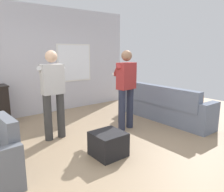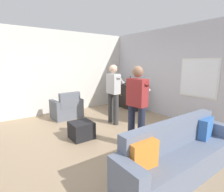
{
  "view_description": "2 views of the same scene",
  "coord_description": "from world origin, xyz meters",
  "views": [
    {
      "loc": [
        -2.16,
        -3.04,
        1.68
      ],
      "look_at": [
        0.34,
        0.14,
        0.83
      ],
      "focal_mm": 35.0,
      "sensor_mm": 36.0,
      "label": 1
    },
    {
      "loc": [
        3.36,
        -2.07,
        1.75
      ],
      "look_at": [
        0.12,
        0.25,
        0.97
      ],
      "focal_mm": 28.0,
      "sensor_mm": 36.0,
      "label": 2
    }
  ],
  "objects": [
    {
      "name": "ottoman",
      "position": [
        -0.17,
        -0.41,
        0.19
      ],
      "size": [
        0.49,
        0.49,
        0.39
      ],
      "primitive_type": "cube",
      "color": "black",
      "rests_on": "ground"
    },
    {
      "name": "wall_back_with_window",
      "position": [
        0.03,
        2.66,
        1.4
      ],
      "size": [
        5.2,
        0.15,
        2.8
      ],
      "color": "silver",
      "rests_on": "ground"
    },
    {
      "name": "person_standing_right",
      "position": [
        0.87,
        0.34,
        0.94
      ],
      "size": [
        0.55,
        0.5,
        1.68
      ],
      "color": "#282D42",
      "rests_on": "ground"
    },
    {
      "name": "person_standing_left",
      "position": [
        -0.55,
        0.8,
        0.94
      ],
      "size": [
        0.56,
        0.48,
        1.68
      ],
      "color": "#383838",
      "rests_on": "ground"
    },
    {
      "name": "couch",
      "position": [
        1.98,
        0.21,
        0.34
      ],
      "size": [
        0.57,
        2.41,
        0.87
      ],
      "color": "slate",
      "rests_on": "ground"
    },
    {
      "name": "ground",
      "position": [
        0.0,
        0.0,
        0.0
      ],
      "size": [
        10.4,
        10.4,
        0.0
      ],
      "primitive_type": "plane",
      "color": "#9E8466"
    }
  ]
}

